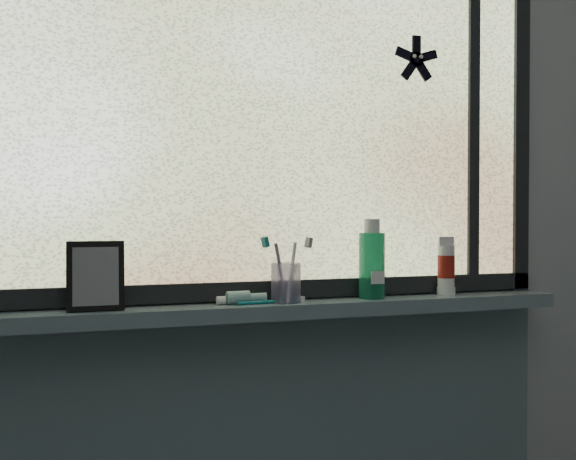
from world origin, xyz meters
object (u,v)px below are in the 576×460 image
(toothbrush_cup, at_px, (286,283))
(cream_tube, at_px, (446,264))
(mouthwash_bottle, at_px, (372,259))
(vanity_mirror, at_px, (96,276))

(toothbrush_cup, xyz_separation_m, cream_tube, (0.51, 0.01, 0.04))
(mouthwash_bottle, bearing_deg, cream_tube, 0.51)
(cream_tube, bearing_deg, vanity_mirror, -179.17)
(vanity_mirror, relative_size, toothbrush_cup, 1.62)
(toothbrush_cup, xyz_separation_m, mouthwash_bottle, (0.26, 0.01, 0.06))
(toothbrush_cup, bearing_deg, vanity_mirror, -179.43)
(vanity_mirror, relative_size, cream_tube, 1.39)
(vanity_mirror, bearing_deg, toothbrush_cup, 2.64)
(vanity_mirror, xyz_separation_m, toothbrush_cup, (0.50, 0.00, -0.03))
(toothbrush_cup, bearing_deg, cream_tube, 1.08)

